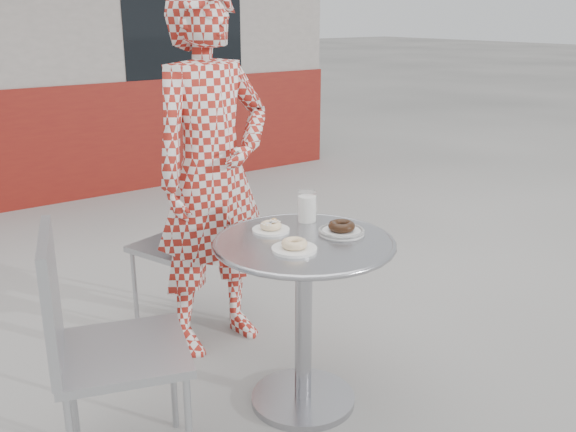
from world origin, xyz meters
TOP-DOWN VIEW (x-y plane):
  - ground at (0.00, 0.00)m, footprint 60.00×60.00m
  - bistro_table at (-0.01, -0.04)m, footprint 0.73×0.73m
  - chair_far at (-0.07, 0.90)m, footprint 0.52×0.52m
  - chair_left at (-0.77, 0.01)m, footprint 0.56×0.55m
  - seated_person at (-0.02, 0.66)m, footprint 0.67×0.48m
  - plate_far at (-0.05, 0.13)m, footprint 0.15×0.15m
  - plate_near at (-0.10, -0.10)m, footprint 0.17×0.17m
  - plate_checker at (0.17, -0.06)m, footprint 0.19×0.19m
  - milk_cup at (0.15, 0.15)m, footprint 0.09×0.09m

SIDE VIEW (x-z plane):
  - ground at x=0.00m, z-range 0.00..0.00m
  - chair_far at x=-0.07m, z-range -0.17..0.70m
  - chair_left at x=-0.77m, z-range -0.18..0.75m
  - bistro_table at x=-0.01m, z-range 0.19..0.92m
  - plate_checker at x=0.17m, z-range 0.72..0.77m
  - plate_far at x=-0.05m, z-range 0.73..0.77m
  - plate_near at x=-0.10m, z-range 0.73..0.77m
  - milk_cup at x=0.15m, z-range 0.73..0.86m
  - seated_person at x=-0.02m, z-range 0.00..1.73m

